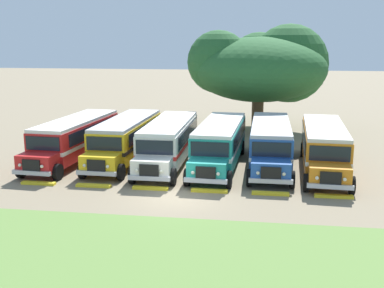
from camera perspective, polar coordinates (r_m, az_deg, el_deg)
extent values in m
plane|color=#84755B|center=(25.26, -1.94, -6.43)|extent=(220.00, 220.00, 0.00)
cube|color=olive|center=(18.22, -6.38, -14.23)|extent=(80.00, 9.84, 0.01)
cube|color=red|center=(34.02, -13.60, 0.86)|extent=(3.16, 9.36, 2.10)
cube|color=white|center=(34.06, -13.58, 0.58)|extent=(3.19, 9.38, 0.24)
cube|color=black|center=(33.67, -11.47, 1.70)|extent=(0.62, 7.98, 0.80)
cube|color=black|center=(34.76, -15.31, 1.84)|extent=(0.62, 7.98, 0.80)
cube|color=silver|center=(33.82, -13.69, 2.78)|extent=(3.07, 9.25, 0.22)
cube|color=red|center=(29.59, -17.99, -2.16)|extent=(2.30, 1.56, 1.05)
cube|color=black|center=(28.97, -18.72, -2.46)|extent=(1.10, 0.18, 0.70)
cube|color=#B7B7BC|center=(29.04, -18.70, -3.30)|extent=(2.41, 0.37, 0.24)
cube|color=black|center=(29.92, -17.48, 0.05)|extent=(2.20, 0.22, 0.84)
cube|color=white|center=(38.17, -10.59, 2.06)|extent=(0.90, 0.13, 1.30)
sphere|color=#EAE5C6|center=(28.58, -17.56, -2.58)|extent=(0.20, 0.20, 0.20)
sphere|color=#EAE5C6|center=(29.29, -19.95, -2.39)|extent=(0.20, 0.20, 0.20)
cylinder|color=black|center=(29.23, -15.78, -3.26)|extent=(0.35, 1.02, 1.00)
cylinder|color=black|center=(30.41, -19.78, -2.92)|extent=(0.35, 1.02, 1.00)
cylinder|color=black|center=(36.43, -9.77, 0.09)|extent=(0.35, 1.02, 1.00)
cylinder|color=black|center=(37.39, -13.18, 0.25)|extent=(0.35, 1.02, 1.00)
cube|color=yellow|center=(33.35, -7.74, 0.87)|extent=(2.76, 9.27, 2.10)
cube|color=black|center=(33.39, -7.73, 0.58)|extent=(2.79, 9.29, 0.24)
cube|color=black|center=(33.18, -5.51, 1.74)|extent=(0.27, 8.00, 0.80)
cube|color=black|center=(33.94, -9.66, 1.86)|extent=(0.27, 8.00, 0.80)
cube|color=#B2B2B7|center=(33.14, -7.79, 2.83)|extent=(2.68, 9.17, 0.22)
cube|color=yellow|center=(28.59, -10.88, -2.26)|extent=(2.24, 1.46, 1.05)
cube|color=black|center=(27.92, -11.42, -2.58)|extent=(1.10, 0.13, 0.70)
cube|color=#B7B7BC|center=(28.00, -11.41, -3.46)|extent=(2.40, 0.27, 0.24)
cube|color=black|center=(28.97, -10.50, 0.03)|extent=(2.20, 0.12, 0.84)
cube|color=black|center=(37.72, -5.63, 2.09)|extent=(0.90, 0.09, 1.30)
sphere|color=#EAE5C6|center=(27.63, -10.10, -2.69)|extent=(0.20, 0.20, 0.20)
sphere|color=#EAE5C6|center=(28.13, -12.78, -2.53)|extent=(0.20, 0.20, 0.20)
cylinder|color=black|center=(28.43, -8.50, -3.35)|extent=(0.31, 1.01, 1.00)
cylinder|color=black|center=(29.26, -12.98, -3.09)|extent=(0.31, 1.01, 1.00)
cylinder|color=black|center=(36.07, -4.44, 0.11)|extent=(0.31, 1.01, 1.00)
cylinder|color=black|center=(36.72, -8.08, 0.24)|extent=(0.31, 1.01, 1.00)
cube|color=silver|center=(32.11, -2.70, 0.52)|extent=(2.52, 9.20, 2.10)
cube|color=red|center=(32.14, -2.70, 0.22)|extent=(2.55, 9.22, 0.24)
cube|color=black|center=(32.08, -0.38, 1.43)|extent=(0.06, 8.00, 0.80)
cube|color=black|center=(32.56, -4.81, 1.55)|extent=(0.06, 8.00, 0.80)
cube|color=silver|center=(31.89, -2.73, 2.56)|extent=(2.44, 9.10, 0.22)
cube|color=silver|center=(27.19, -4.82, -2.84)|extent=(2.20, 1.40, 1.05)
cube|color=black|center=(26.49, -5.18, -3.20)|extent=(1.10, 0.10, 0.70)
cube|color=#B7B7BC|center=(26.57, -5.18, -4.12)|extent=(2.40, 0.20, 0.24)
cube|color=black|center=(27.57, -4.54, -0.42)|extent=(2.20, 0.06, 0.84)
cube|color=red|center=(36.58, -1.33, 1.83)|extent=(0.90, 0.06, 1.30)
sphere|color=#EAE5C6|center=(26.29, -3.72, -3.30)|extent=(0.20, 0.20, 0.20)
sphere|color=#EAE5C6|center=(26.61, -6.67, -3.16)|extent=(0.20, 0.20, 0.20)
cylinder|color=black|center=(27.18, -2.28, -3.96)|extent=(0.28, 1.00, 1.00)
cylinder|color=black|center=(27.71, -7.17, -3.73)|extent=(0.28, 1.00, 1.00)
cylinder|color=black|center=(35.02, 0.17, -0.22)|extent=(0.28, 1.00, 1.00)
cylinder|color=black|center=(35.43, -3.67, -0.10)|extent=(0.28, 1.00, 1.00)
cube|color=teal|center=(31.62, 3.42, 0.32)|extent=(2.94, 9.31, 2.10)
cube|color=white|center=(31.65, 3.42, 0.03)|extent=(2.97, 9.33, 0.24)
cube|color=black|center=(31.68, 5.78, 1.23)|extent=(0.42, 7.99, 0.80)
cube|color=black|center=(32.00, 1.25, 1.40)|extent=(0.42, 7.99, 0.80)
cube|color=silver|center=(31.40, 3.45, 2.39)|extent=(2.85, 9.21, 0.22)
cube|color=teal|center=(26.65, 1.90, -3.12)|extent=(2.26, 1.50, 1.05)
cube|color=black|center=(25.94, 1.64, -3.49)|extent=(1.10, 0.15, 0.70)
cube|color=#B7B7BC|center=(26.02, 1.62, -4.43)|extent=(2.41, 0.31, 0.24)
cube|color=black|center=(27.04, 2.14, -0.65)|extent=(2.20, 0.17, 0.84)
cube|color=white|center=(36.14, 4.39, 1.66)|extent=(0.90, 0.10, 1.30)
sphere|color=#EAE5C6|center=(25.79, 3.16, -3.60)|extent=(0.20, 0.20, 0.20)
sphere|color=#EAE5C6|center=(26.01, 0.10, -3.44)|extent=(0.20, 0.20, 0.20)
cylinder|color=black|center=(26.73, 4.47, -4.27)|extent=(0.33, 1.01, 1.00)
cylinder|color=black|center=(27.09, -0.59, -4.00)|extent=(0.33, 1.01, 1.00)
cylinder|color=black|center=(34.63, 6.02, -0.44)|extent=(0.33, 1.01, 1.00)
cylinder|color=black|center=(34.91, 2.10, -0.27)|extent=(0.33, 1.01, 1.00)
cube|color=#23519E|center=(31.97, 9.39, 0.31)|extent=(2.59, 9.22, 2.10)
cube|color=silver|center=(32.01, 9.38, 0.02)|extent=(2.62, 9.24, 0.24)
cube|color=black|center=(32.21, 11.67, 1.22)|extent=(0.12, 8.00, 0.80)
cube|color=black|center=(32.17, 7.15, 1.37)|extent=(0.12, 8.00, 0.80)
cube|color=#B2B2B7|center=(31.75, 9.46, 2.36)|extent=(2.51, 9.12, 0.22)
cube|color=#23519E|center=(26.94, 9.43, -3.11)|extent=(2.21, 1.42, 1.05)
cube|color=black|center=(26.22, 9.44, -3.48)|extent=(1.10, 0.11, 0.70)
cube|color=#B7B7BC|center=(26.30, 9.41, -4.41)|extent=(2.40, 0.22, 0.24)
cube|color=black|center=(27.34, 9.49, -0.67)|extent=(2.20, 0.08, 0.84)
cube|color=silver|center=(36.52, 9.33, 1.65)|extent=(0.90, 0.07, 1.30)
sphere|color=#EAE5C6|center=(26.20, 10.98, -3.56)|extent=(0.20, 0.20, 0.20)
sphere|color=#EAE5C6|center=(26.17, 7.91, -3.46)|extent=(0.20, 0.20, 0.20)
cylinder|color=black|center=(27.23, 11.92, -4.19)|extent=(0.29, 1.00, 1.00)
cylinder|color=black|center=(27.19, 6.85, -4.03)|extent=(0.29, 1.00, 1.00)
cylinder|color=black|center=(35.16, 11.25, -0.42)|extent=(0.29, 1.00, 1.00)
cylinder|color=black|center=(35.13, 7.34, -0.29)|extent=(0.29, 1.00, 1.00)
cube|color=orange|center=(31.68, 15.51, -0.09)|extent=(3.03, 9.33, 2.10)
cube|color=white|center=(31.71, 15.49, -0.39)|extent=(3.07, 9.35, 0.24)
cube|color=black|center=(31.99, 17.80, 0.80)|extent=(0.51, 7.99, 0.80)
cube|color=black|center=(31.80, 13.25, 1.00)|extent=(0.51, 7.99, 0.80)
cube|color=beige|center=(31.46, 15.63, 1.97)|extent=(2.95, 9.23, 0.22)
cube|color=orange|center=(26.67, 16.17, -3.60)|extent=(2.28, 1.53, 1.05)
cube|color=black|center=(25.95, 16.29, -3.99)|extent=(1.10, 0.16, 0.70)
cube|color=#B7B7BC|center=(26.03, 16.24, -4.92)|extent=(2.41, 0.34, 0.24)
cube|color=black|center=(27.06, 16.19, -1.13)|extent=(2.20, 0.19, 0.84)
cube|color=white|center=(36.22, 15.04, 1.29)|extent=(0.90, 0.11, 1.30)
sphere|color=#EAE5C6|center=(25.98, 17.84, -4.08)|extent=(0.20, 0.20, 0.20)
sphere|color=#EAE5C6|center=(25.85, 14.75, -3.96)|extent=(0.20, 0.20, 0.20)
cylinder|color=black|center=(27.04, 18.63, -4.71)|extent=(0.34, 1.01, 1.00)
cylinder|color=black|center=(26.83, 13.52, -4.52)|extent=(0.34, 1.01, 1.00)
cylinder|color=black|center=(34.92, 17.06, -0.82)|extent=(0.34, 1.01, 1.00)
cylinder|color=black|center=(34.76, 13.13, -0.65)|extent=(0.34, 1.01, 1.00)
cube|color=yellow|center=(28.83, -17.93, -4.49)|extent=(2.00, 0.36, 0.15)
cube|color=yellow|center=(27.56, -11.73, -4.90)|extent=(2.00, 0.36, 0.15)
cube|color=yellow|center=(26.65, -5.01, -5.29)|extent=(2.00, 0.36, 0.15)
cube|color=yellow|center=(26.11, 2.09, -5.62)|extent=(2.00, 0.36, 0.15)
cube|color=yellow|center=(25.99, 9.38, -5.87)|extent=(2.00, 0.36, 0.15)
cube|color=yellow|center=(26.29, 16.62, -6.02)|extent=(2.00, 0.36, 0.15)
cylinder|color=brown|center=(43.35, 7.86, 3.76)|extent=(1.05, 1.05, 3.47)
ellipsoid|color=#235628|center=(42.95, 8.01, 8.86)|extent=(11.89, 11.87, 5.68)
sphere|color=#235628|center=(44.12, 11.55, 9.44)|extent=(7.00, 7.00, 7.00)
sphere|color=#235628|center=(41.99, 3.18, 9.81)|extent=(5.44, 5.44, 5.44)
sphere|color=#235628|center=(46.84, 8.05, 9.51)|extent=(5.99, 5.99, 5.99)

